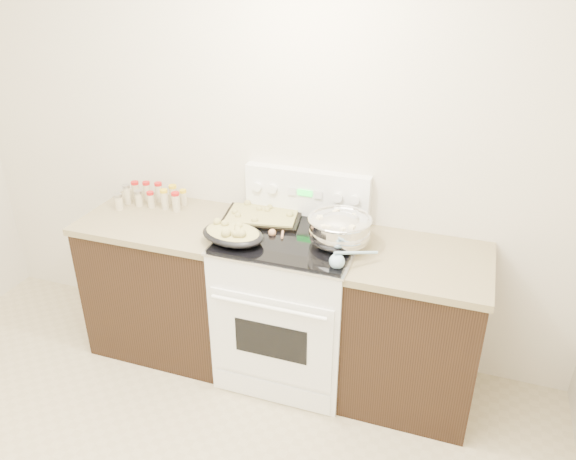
% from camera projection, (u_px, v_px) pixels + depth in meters
% --- Properties ---
extents(room_shell, '(4.10, 3.60, 2.75)m').
position_uv_depth(room_shell, '(33.00, 201.00, 1.71)').
color(room_shell, beige).
rests_on(room_shell, ground).
extents(counter_left, '(0.93, 0.67, 0.92)m').
position_uv_depth(counter_left, '(169.00, 281.00, 3.61)').
color(counter_left, black).
rests_on(counter_left, ground).
extents(counter_right, '(0.73, 0.67, 0.92)m').
position_uv_depth(counter_right, '(414.00, 330.00, 3.16)').
color(counter_right, black).
rests_on(counter_right, ground).
extents(kitchen_range, '(0.78, 0.73, 1.22)m').
position_uv_depth(kitchen_range, '(291.00, 302.00, 3.36)').
color(kitchen_range, white).
rests_on(kitchen_range, ground).
extents(mixing_bowl, '(0.44, 0.44, 0.20)m').
position_uv_depth(mixing_bowl, '(339.00, 231.00, 3.02)').
color(mixing_bowl, silver).
rests_on(mixing_bowl, kitchen_range).
extents(roasting_pan, '(0.41, 0.32, 0.12)m').
position_uv_depth(roasting_pan, '(233.00, 234.00, 3.06)').
color(roasting_pan, black).
rests_on(roasting_pan, kitchen_range).
extents(baking_sheet, '(0.49, 0.38, 0.06)m').
position_uv_depth(baking_sheet, '(262.00, 216.00, 3.33)').
color(baking_sheet, black).
rests_on(baking_sheet, kitchen_range).
extents(wooden_spoon, '(0.10, 0.28, 0.04)m').
position_uv_depth(wooden_spoon, '(277.00, 230.00, 3.18)').
color(wooden_spoon, tan).
rests_on(wooden_spoon, kitchen_range).
extents(blue_ladle, '(0.22, 0.21, 0.10)m').
position_uv_depth(blue_ladle, '(339.00, 260.00, 2.83)').
color(blue_ladle, '#8CB6D2').
rests_on(blue_ladle, kitchen_range).
extents(spice_jars, '(0.40, 0.25, 0.13)m').
position_uv_depth(spice_jars, '(152.00, 196.00, 3.54)').
color(spice_jars, '#BFB28C').
rests_on(spice_jars, counter_left).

